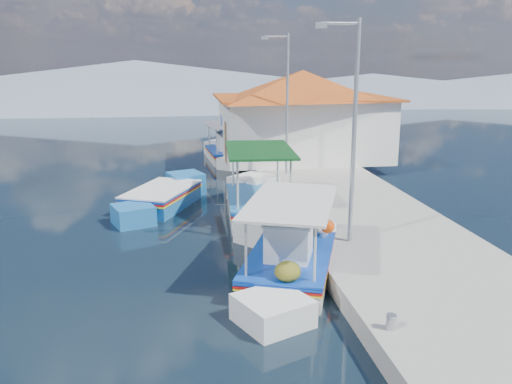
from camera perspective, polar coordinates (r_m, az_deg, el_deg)
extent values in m
plane|color=black|center=(12.99, -7.37, -11.10)|extent=(160.00, 160.00, 0.00)
cube|color=gray|center=(19.46, 9.89, -1.77)|extent=(5.00, 44.00, 0.50)
cylinder|color=#A5A8AD|center=(10.74, 14.16, -13.25)|extent=(0.20, 0.20, 0.30)
cylinder|color=#A5A8AD|center=(15.10, 7.02, -4.77)|extent=(0.20, 0.20, 0.30)
cylinder|color=#A5A8AD|center=(20.72, 2.70, 0.54)|extent=(0.20, 0.20, 0.30)
cylinder|color=#A5A8AD|center=(26.50, 0.25, 3.56)|extent=(0.20, 0.20, 0.30)
cube|color=white|center=(13.90, 3.63, -8.38)|extent=(3.16, 4.28, 0.84)
cube|color=white|center=(15.93, -1.25, -4.97)|extent=(1.86, 1.86, 0.93)
cube|color=white|center=(12.08, 10.01, -12.21)|extent=(1.81, 1.81, 0.80)
cube|color=#0C39A1|center=(13.76, 3.66, -6.89)|extent=(3.26, 4.41, 0.05)
cube|color=red|center=(13.78, 3.65, -7.16)|extent=(3.26, 4.41, 0.04)
cube|color=yellow|center=(13.81, 3.65, -7.40)|extent=(3.26, 4.41, 0.04)
cube|color=#0C39A1|center=(13.74, 3.66, -6.64)|extent=(3.26, 4.38, 0.04)
cube|color=brown|center=(13.75, 3.66, -6.75)|extent=(2.99, 4.15, 0.04)
cube|color=white|center=(13.37, 4.30, -5.15)|extent=(1.40, 1.45, 0.97)
cube|color=silver|center=(13.21, 4.34, -3.08)|extent=(1.53, 1.57, 0.05)
cylinder|color=beige|center=(14.49, -2.31, -2.67)|extent=(0.06, 0.06, 1.42)
cylinder|color=beige|center=(15.21, 2.95, -1.85)|extent=(0.06, 0.06, 1.42)
cylinder|color=beige|center=(11.83, 4.68, -6.62)|extent=(0.06, 0.06, 1.42)
cylinder|color=beige|center=(12.71, 10.60, -5.34)|extent=(0.06, 0.06, 1.42)
cube|color=silver|center=(13.31, 3.76, -1.04)|extent=(3.25, 4.31, 0.06)
ellipsoid|color=#454C14|center=(14.50, -0.13, -4.54)|extent=(0.67, 0.74, 0.50)
ellipsoid|color=#454C14|center=(15.16, 1.14, -3.85)|extent=(0.57, 0.62, 0.42)
ellipsoid|color=#454C14|center=(12.54, 8.28, -7.87)|extent=(0.60, 0.66, 0.45)
sphere|color=#DB4106|center=(14.41, 5.56, -3.00)|extent=(0.35, 0.35, 0.35)
cube|color=white|center=(18.94, 0.36, -2.06)|extent=(2.34, 4.05, 1.00)
cube|color=white|center=(21.41, -1.11, 0.20)|extent=(2.15, 2.15, 1.11)
cube|color=white|center=(16.56, 2.21, -4.47)|extent=(2.09, 2.09, 0.95)
cube|color=#0C39A1|center=(18.82, 0.37, -0.70)|extent=(2.41, 4.17, 0.06)
cube|color=red|center=(18.84, 0.36, -0.95)|extent=(2.41, 4.17, 0.05)
cube|color=yellow|center=(18.86, 0.36, -1.16)|extent=(2.41, 4.17, 0.04)
cube|color=#1C64AB|center=(18.80, 0.37, -0.48)|extent=(2.43, 4.13, 0.05)
cube|color=brown|center=(18.81, 0.37, -0.57)|extent=(2.17, 3.96, 0.05)
cylinder|color=beige|center=(20.05, -2.98, 2.81)|extent=(0.07, 0.07, 1.69)
cylinder|color=beige|center=(20.37, 1.73, 3.00)|extent=(0.07, 0.07, 1.69)
cylinder|color=beige|center=(16.87, -1.27, 0.66)|extent=(0.07, 0.07, 1.69)
cylinder|color=beige|center=(17.25, 4.26, 0.92)|extent=(0.07, 0.07, 1.69)
cube|color=#0C3E16|center=(18.45, 0.37, 4.51)|extent=(2.45, 4.05, 0.07)
cube|color=#1C64AB|center=(20.53, -9.97, -1.03)|extent=(3.03, 3.84, 0.95)
cube|color=#1C64AB|center=(22.56, -12.23, 0.54)|extent=(1.67, 1.67, 1.05)
cube|color=#1C64AB|center=(18.58, -7.33, -2.54)|extent=(1.62, 1.62, 0.90)
cube|color=#0C39A1|center=(20.42, -10.02, 0.16)|extent=(3.13, 3.95, 0.06)
cube|color=red|center=(20.44, -10.01, -0.06)|extent=(3.13, 3.95, 0.05)
cube|color=yellow|center=(20.45, -10.01, -0.25)|extent=(3.13, 3.95, 0.04)
cube|color=white|center=(20.40, -10.03, 0.35)|extent=(3.13, 3.93, 0.05)
cube|color=brown|center=(20.41, -10.03, 0.27)|extent=(2.88, 3.72, 0.05)
cube|color=white|center=(29.50, -3.18, 3.71)|extent=(2.09, 3.61, 0.82)
cube|color=white|center=(31.76, -3.23, 4.65)|extent=(1.84, 1.84, 0.91)
cube|color=white|center=(27.29, -3.14, 2.86)|extent=(1.79, 1.79, 0.78)
cube|color=#0C39A1|center=(29.43, -3.19, 4.44)|extent=(2.15, 3.72, 0.05)
cube|color=red|center=(29.44, -3.19, 4.30)|extent=(2.15, 3.72, 0.04)
cube|color=yellow|center=(29.45, -3.19, 4.19)|extent=(2.15, 3.72, 0.03)
cube|color=#0C39A1|center=(29.42, -3.19, 4.55)|extent=(2.16, 3.69, 0.04)
cube|color=brown|center=(29.42, -3.19, 4.50)|extent=(1.94, 3.53, 0.04)
cube|color=white|center=(29.09, -3.20, 5.34)|extent=(1.08, 1.20, 0.95)
cube|color=silver|center=(29.02, -3.22, 6.30)|extent=(1.18, 1.29, 0.05)
cylinder|color=beige|center=(30.77, -4.59, 6.20)|extent=(0.06, 0.06, 1.38)
cylinder|color=beige|center=(30.78, -1.88, 6.24)|extent=(0.06, 0.06, 1.38)
cylinder|color=beige|center=(27.88, -4.68, 5.38)|extent=(0.06, 0.06, 1.38)
cylinder|color=beige|center=(27.89, -1.69, 5.42)|extent=(0.06, 0.06, 1.38)
cube|color=silver|center=(29.23, -3.23, 7.17)|extent=(2.18, 3.62, 0.06)
cube|color=silver|center=(27.71, 4.89, 6.79)|extent=(8.00, 6.00, 3.00)
cube|color=#B75619|center=(27.56, 4.96, 9.99)|extent=(8.64, 6.48, 0.10)
pyramid|color=#B75619|center=(27.52, 4.99, 11.34)|extent=(10.49, 10.49, 1.40)
cube|color=brown|center=(26.17, -3.19, 5.29)|extent=(0.06, 1.00, 2.00)
cube|color=#0C39A1|center=(28.56, -3.66, 7.24)|extent=(0.06, 1.20, 0.90)
cylinder|color=#A5A8AD|center=(14.67, 10.39, 6.02)|extent=(0.12, 0.12, 6.00)
cylinder|color=#A5A8AD|center=(14.40, 8.93, 17.30)|extent=(1.00, 0.08, 0.08)
cube|color=#A5A8AD|center=(14.26, 6.92, 17.20)|extent=(0.30, 0.14, 0.14)
cylinder|color=#A5A8AD|center=(23.32, 3.33, 9.16)|extent=(0.12, 0.12, 6.00)
cylinder|color=#A5A8AD|center=(23.16, 2.17, 16.19)|extent=(1.00, 0.08, 0.08)
cube|color=#A5A8AD|center=(23.07, 0.90, 16.08)|extent=(0.30, 0.14, 0.14)
cone|color=slate|center=(68.01, -12.67, 11.21)|extent=(96.00, 96.00, 5.50)
cone|color=slate|center=(72.35, 12.23, 10.71)|extent=(76.80, 76.80, 3.80)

